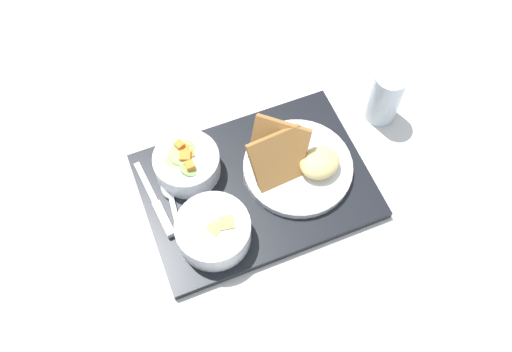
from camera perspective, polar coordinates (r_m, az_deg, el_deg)
name	(u,v)px	position (r m, az deg, el deg)	size (l,w,h in m)	color
ground_plane	(256,188)	(1.02, 0.00, -1.25)	(4.00, 4.00, 0.00)	silver
serving_tray	(256,186)	(1.01, 0.00, -1.03)	(0.44, 0.34, 0.02)	black
bowl_salad	(187,163)	(1.00, -7.29, 1.41)	(0.12, 0.12, 0.06)	silver
bowl_soup	(213,230)	(0.93, -4.50, -5.72)	(0.13, 0.13, 0.05)	silver
plate_main	(296,163)	(1.00, 4.27, 1.36)	(0.20, 0.20, 0.10)	silver
knife	(161,213)	(0.98, -9.98, -3.86)	(0.02, 0.17, 0.01)	silver
spoon	(172,200)	(0.99, -8.86, -2.49)	(0.05, 0.15, 0.01)	silver
glass_water	(385,99)	(1.09, 13.39, 7.92)	(0.06, 0.06, 0.12)	silver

